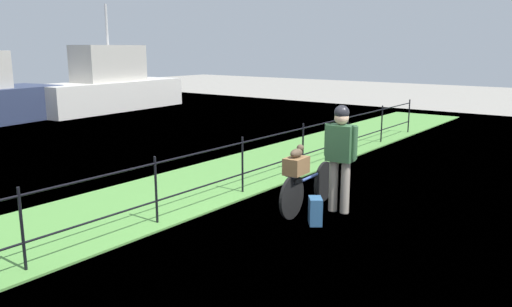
# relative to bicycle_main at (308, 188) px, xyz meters

# --- Properties ---
(ground_plane) EXTENTS (60.00, 60.00, 0.00)m
(ground_plane) POSITION_rel_bicycle_main_xyz_m (-0.92, -0.72, -0.36)
(ground_plane) COLOR gray
(grass_strip) EXTENTS (27.00, 2.40, 0.03)m
(grass_strip) POSITION_rel_bicycle_main_xyz_m (-0.92, 2.34, -0.34)
(grass_strip) COLOR #569342
(grass_strip) RESTS_ON ground
(iron_fence) EXTENTS (18.04, 0.04, 1.02)m
(iron_fence) POSITION_rel_bicycle_main_xyz_m (-0.92, 1.40, 0.24)
(iron_fence) COLOR black
(iron_fence) RESTS_ON ground
(bicycle_main) EXTENTS (1.77, 0.19, 0.67)m
(bicycle_main) POSITION_rel_bicycle_main_xyz_m (0.00, 0.00, 0.00)
(bicycle_main) COLOR black
(bicycle_main) RESTS_ON ground
(wooden_crate) EXTENTS (0.41, 0.28, 0.25)m
(wooden_crate) POSITION_rel_bicycle_main_xyz_m (-0.41, -0.02, 0.44)
(wooden_crate) COLOR brown
(wooden_crate) RESTS_ON bicycle_main
(terrier_dog) EXTENTS (0.32, 0.16, 0.18)m
(terrier_dog) POSITION_rel_bicycle_main_xyz_m (-0.38, -0.02, 0.65)
(terrier_dog) COLOR #4C3D2D
(terrier_dog) RESTS_ON wooden_crate
(cyclist_person) EXTENTS (0.28, 0.54, 1.68)m
(cyclist_person) POSITION_rel_bicycle_main_xyz_m (0.20, -0.44, 0.65)
(cyclist_person) COLOR gray
(cyclist_person) RESTS_ON ground
(backpack_on_paving) EXTENTS (0.33, 0.31, 0.40)m
(backpack_on_paving) POSITION_rel_bicycle_main_xyz_m (-0.52, -0.44, -0.16)
(backpack_on_paving) COLOR #28517A
(backpack_on_paving) RESTS_ON ground
(moored_boat_near) EXTENTS (6.72, 2.51, 4.22)m
(moored_boat_near) POSITION_rel_bicycle_main_xyz_m (6.33, 13.30, 0.59)
(moored_boat_near) COLOR silver
(moored_boat_near) RESTS_ON ground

